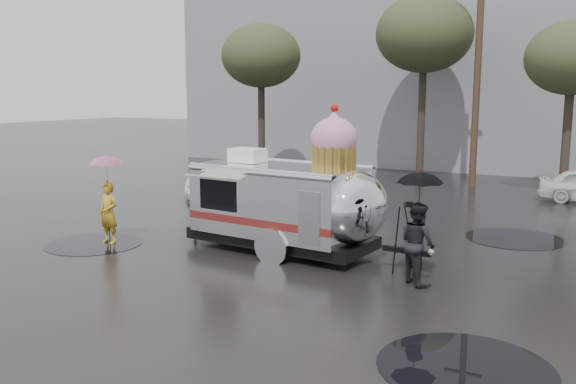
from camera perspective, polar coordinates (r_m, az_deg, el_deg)
The scene contains 14 objects.
ground at distance 14.33m, azimuth -4.02°, elevation -6.41°, with size 120.00×120.00×0.00m, color black.
puddles at distance 15.19m, azimuth 4.24°, elevation -5.48°, with size 12.51×11.26×0.01m.
grey_building at distance 37.56m, azimuth 10.22°, elevation 13.20°, with size 22.00×12.00×13.00m, color slate.
utility_pole at distance 26.19m, azimuth 17.31°, elevation 10.55°, with size 1.60×0.28×9.00m.
tree_left at distance 28.59m, azimuth -2.54°, elevation 12.55°, with size 3.64×3.64×6.95m.
tree_mid at distance 27.82m, azimuth 12.64°, elevation 14.20°, with size 4.20×4.20×8.03m.
tree_right at distance 24.81m, azimuth 25.06°, elevation 11.20°, with size 3.36×3.36×6.42m.
barricade_row at distance 25.41m, azimuth -3.03°, elevation 1.74°, with size 4.30×0.80×1.00m.
airstream_trailer at distance 14.90m, azimuth -0.42°, elevation -0.66°, with size 6.82×2.81×3.69m.
person_left at distance 16.43m, azimuth -16.44°, elevation -1.89°, with size 0.57×0.38×1.58m, color gold.
umbrella_pink at distance 16.25m, azimuth -16.62°, elevation 2.05°, with size 1.12×1.12×2.31m.
person_right at distance 12.71m, azimuth 12.04°, elevation -4.70°, with size 0.81×0.45×1.69m, color black.
umbrella_black at distance 12.49m, azimuth 12.21°, elevation 0.19°, with size 1.15×1.15×2.34m.
tripod at distance 13.14m, azimuth 11.22°, elevation -3.61°, with size 0.66×0.62×1.62m.
Camera 1 is at (7.21, -11.75, 3.89)m, focal length 38.00 mm.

